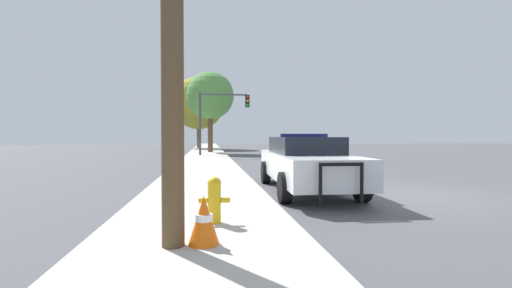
# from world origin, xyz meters

# --- Properties ---
(ground_plane) EXTENTS (110.00, 110.00, 0.00)m
(ground_plane) POSITION_xyz_m (0.00, 0.00, 0.00)
(ground_plane) COLOR #4F4F54
(sidewalk_left) EXTENTS (3.00, 110.00, 0.13)m
(sidewalk_left) POSITION_xyz_m (-5.10, 0.00, 0.07)
(sidewalk_left) COLOR #BCB7AD
(sidewalk_left) RESTS_ON ground_plane
(police_car) EXTENTS (2.17, 5.43, 1.56)m
(police_car) POSITION_xyz_m (-2.35, 1.02, 0.79)
(police_car) COLOR white
(police_car) RESTS_ON ground_plane
(fire_hydrant) EXTENTS (0.49, 0.22, 0.73)m
(fire_hydrant) POSITION_xyz_m (-4.89, -2.63, 0.52)
(fire_hydrant) COLOR gold
(fire_hydrant) RESTS_ON sidewalk_left
(traffic_light) EXTENTS (3.65, 0.35, 4.53)m
(traffic_light) POSITION_xyz_m (-4.02, 16.88, 3.36)
(traffic_light) COLOR #424247
(traffic_light) RESTS_ON sidewalk_left
(car_background_oncoming) EXTENTS (2.05, 4.12, 1.37)m
(car_background_oncoming) POSITION_xyz_m (2.17, 20.85, 0.75)
(car_background_oncoming) COLOR navy
(car_background_oncoming) RESTS_ON ground_plane
(tree_sidewalk_mid) EXTENTS (4.07, 4.07, 6.89)m
(tree_sidewalk_mid) POSITION_xyz_m (-4.79, 21.69, 4.95)
(tree_sidewalk_mid) COLOR brown
(tree_sidewalk_mid) RESTS_ON sidewalk_left
(tree_sidewalk_far) EXTENTS (5.97, 5.97, 8.11)m
(tree_sidewalk_far) POSITION_xyz_m (-6.07, 31.73, 5.25)
(tree_sidewalk_far) COLOR brown
(tree_sidewalk_far) RESTS_ON sidewalk_left
(traffic_cone) EXTENTS (0.39, 0.39, 0.62)m
(traffic_cone) POSITION_xyz_m (-5.04, -3.68, 0.44)
(traffic_cone) COLOR orange
(traffic_cone) RESTS_ON sidewalk_left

